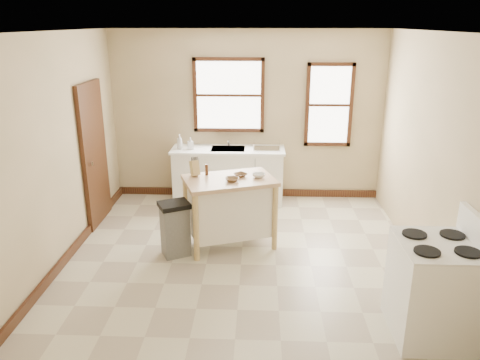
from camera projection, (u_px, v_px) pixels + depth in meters
The scene contains 23 objects.
floor at pixel (241, 265), 5.88m from camera, with size 5.00×5.00×0.00m, color beige.
ceiling at pixel (241, 32), 4.98m from camera, with size 5.00×5.00×0.00m, color white.
wall_back at pixel (247, 116), 7.80m from camera, with size 4.50×0.04×2.80m, color tan.
wall_left at pixel (51, 156), 5.52m from camera, with size 0.04×5.00×2.80m, color tan.
wall_right at pixel (437, 160), 5.35m from camera, with size 0.04×5.00×2.80m, color tan.
window_main at pixel (229, 95), 7.68m from camera, with size 1.17×0.06×1.22m, color black, non-canonical shape.
window_side at pixel (329, 105), 7.66m from camera, with size 0.77×0.06×1.37m, color black, non-canonical shape.
door_left at pixel (94, 154), 6.86m from camera, with size 0.06×0.90×2.10m, color black.
baseboard_back at pixel (246, 192), 8.20m from camera, with size 4.50×0.04×0.12m, color black.
baseboard_left at pixel (67, 257), 5.95m from camera, with size 0.04×5.00×0.12m, color black.
sink_counter at pixel (228, 175), 7.83m from camera, with size 1.86×0.62×0.92m, color white, non-canonical shape.
faucet at pixel (229, 139), 7.82m from camera, with size 0.03×0.03×0.22m, color silver.
soap_bottle_a at pixel (180, 142), 7.62m from camera, with size 0.09×0.09×0.24m, color #B2B2B2.
soap_bottle_b at pixel (190, 143), 7.62m from camera, with size 0.09×0.09×0.19m, color #B2B2B2.
dish_rack at pixel (267, 146), 7.63m from camera, with size 0.44×0.33×0.11m, color silver, non-canonical shape.
kitchen_island at pixel (230, 212), 6.28m from camera, with size 1.16×0.74×0.95m, color tan, non-canonical shape.
knife_block at pixel (195, 169), 6.21m from camera, with size 0.10×0.10×0.20m, color tan, non-canonical shape.
pepper_grinder at pixel (207, 170), 6.25m from camera, with size 0.04×0.04×0.15m, color #472713.
bowl_a at pixel (232, 179), 6.03m from camera, with size 0.18×0.18×0.04m, color brown.
bowl_b at pixel (241, 175), 6.21m from camera, with size 0.17×0.17×0.04m, color brown.
bowl_c at pixel (259, 175), 6.17m from camera, with size 0.17×0.17×0.05m, color silver.
trash_bin at pixel (175, 229), 6.03m from camera, with size 0.37×0.31×0.72m, color #5B5B59, non-canonical shape.
gas_stove at pixel (435, 277), 4.41m from camera, with size 0.77×0.79×1.23m, color white, non-canonical shape.
Camera 1 is at (0.20, -5.22, 2.90)m, focal length 35.00 mm.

